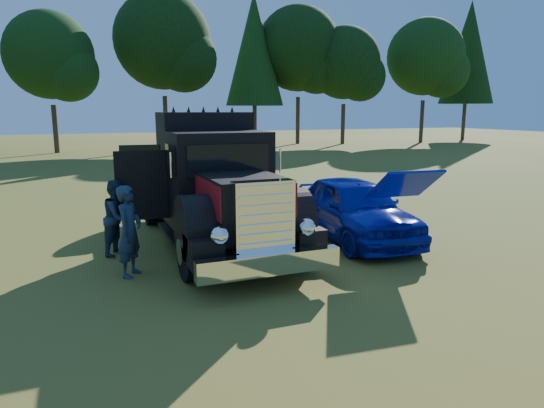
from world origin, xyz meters
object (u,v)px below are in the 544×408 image
at_px(hotrod_coupe, 354,208).
at_px(spectator_near, 129,231).
at_px(spectator_far, 118,217).
at_px(diamond_t_truck, 215,190).

height_order(hotrod_coupe, spectator_near, hotrod_coupe).
relative_size(spectator_near, spectator_far, 1.06).
distance_m(diamond_t_truck, hotrod_coupe, 3.34).
distance_m(hotrod_coupe, spectator_far, 5.39).
bearing_deg(spectator_far, spectator_near, -142.54).
height_order(diamond_t_truck, spectator_far, diamond_t_truck).
relative_size(diamond_t_truck, spectator_far, 4.45).
xyz_separation_m(hotrod_coupe, spectator_near, (-5.25, -0.76, 0.10)).
distance_m(diamond_t_truck, spectator_near, 2.52).
distance_m(spectator_near, spectator_far, 1.56).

